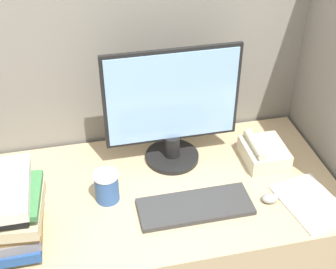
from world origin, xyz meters
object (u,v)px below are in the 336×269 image
monitor (172,110)px  keyboard (195,207)px  book_stack (8,214)px  mouse (270,198)px  desk_telephone (263,153)px  coffee_cup (107,187)px

monitor → keyboard: (0.02, -0.31, -0.23)m
keyboard → book_stack: bearing=-178.1°
mouse → desk_telephone: 0.25m
book_stack → coffee_cup: bearing=23.2°
monitor → mouse: monitor is taller
mouse → book_stack: 0.95m
keyboard → book_stack: book_stack is taller
book_stack → desk_telephone: bearing=13.1°
mouse → book_stack: (-0.94, 0.00, 0.12)m
mouse → desk_telephone: size_ratio=0.33×
mouse → keyboard: bearing=175.3°
book_stack → desk_telephone: book_stack is taller
coffee_cup → desk_telephone: (0.67, 0.09, -0.02)m
book_stack → mouse: bearing=-0.1°
keyboard → desk_telephone: bearing=31.0°
monitor → desk_telephone: 0.43m
book_stack → desk_telephone: (1.01, 0.23, -0.09)m
desk_telephone → keyboard: bearing=-149.0°
coffee_cup → monitor: bearing=32.7°
keyboard → coffee_cup: coffee_cup is taller
monitor → desk_telephone: (0.37, -0.10, -0.20)m
mouse → desk_telephone: (0.06, 0.24, 0.03)m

